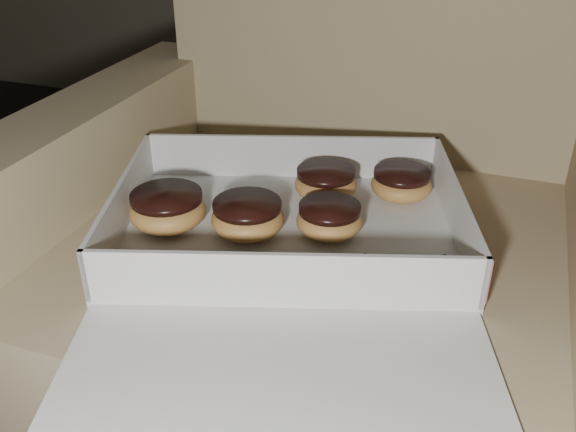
% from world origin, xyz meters
% --- Properties ---
extents(armchair, '(0.84, 0.71, 0.88)m').
position_xyz_m(armchair, '(-0.12, 0.96, 0.28)').
color(armchair, '#8A7758').
rests_on(armchair, floor).
extents(bakery_box, '(0.56, 0.61, 0.07)m').
position_xyz_m(bakery_box, '(-0.14, 0.84, 0.41)').
color(bakery_box, silver).
rests_on(bakery_box, armchair).
extents(donut_a, '(0.09, 0.09, 0.05)m').
position_xyz_m(donut_a, '(-0.21, 0.85, 0.43)').
color(donut_a, '#C58144').
rests_on(donut_a, bakery_box).
extents(donut_b, '(0.08, 0.08, 0.04)m').
position_xyz_m(donut_b, '(-0.11, 0.88, 0.42)').
color(donut_b, '#C58144').
rests_on(donut_b, bakery_box).
extents(donut_c, '(0.10, 0.10, 0.05)m').
position_xyz_m(donut_c, '(-0.31, 0.83, 0.43)').
color(donut_c, '#C58144').
rests_on(donut_c, bakery_box).
extents(donut_d, '(0.09, 0.09, 0.04)m').
position_xyz_m(donut_d, '(-0.04, 1.02, 0.42)').
color(donut_d, '#C58144').
rests_on(donut_d, bakery_box).
extents(donut_e, '(0.09, 0.09, 0.04)m').
position_xyz_m(donut_e, '(-0.14, 0.98, 0.42)').
color(donut_e, '#C58144').
rests_on(donut_e, bakery_box).
extents(crumb_a, '(0.01, 0.01, 0.00)m').
position_xyz_m(crumb_a, '(-0.01, 0.79, 0.40)').
color(crumb_a, black).
rests_on(crumb_a, bakery_box).
extents(crumb_b, '(0.01, 0.01, 0.00)m').
position_xyz_m(crumb_b, '(0.04, 0.88, 0.40)').
color(crumb_b, black).
rests_on(crumb_b, bakery_box).
extents(crumb_c, '(0.01, 0.01, 0.00)m').
position_xyz_m(crumb_c, '(-0.05, 0.85, 0.40)').
color(crumb_c, black).
rests_on(crumb_c, bakery_box).
extents(crumb_d, '(0.01, 0.01, 0.00)m').
position_xyz_m(crumb_d, '(-0.21, 0.76, 0.40)').
color(crumb_d, black).
rests_on(crumb_d, bakery_box).
extents(crumb_e, '(0.01, 0.01, 0.00)m').
position_xyz_m(crumb_e, '(-0.22, 0.73, 0.40)').
color(crumb_e, black).
rests_on(crumb_e, bakery_box).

